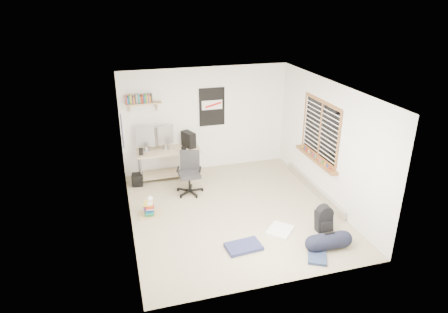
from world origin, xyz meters
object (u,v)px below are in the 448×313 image
object	(u,v)px
desk	(169,163)
book_stack	(149,208)
backpack	(324,220)
office_chair	(189,173)
duffel_bag	(329,242)

from	to	relation	value
desk	book_stack	bearing A→B (deg)	-101.57
backpack	book_stack	xyz separation A→B (m)	(-3.03, 1.43, -0.05)
office_chair	book_stack	size ratio (longest dim) A/B	2.29
office_chair	book_stack	bearing A→B (deg)	-127.15
desk	office_chair	world-z (taller)	office_chair
backpack	book_stack	distance (m)	3.35
desk	book_stack	distance (m)	1.76
backpack	duffel_bag	size ratio (longest dim) A/B	0.68
office_chair	duffel_bag	distance (m)	3.28
desk	book_stack	world-z (taller)	desk
desk	book_stack	size ratio (longest dim) A/B	3.56
desk	office_chair	bearing A→B (deg)	-62.01
backpack	office_chair	bearing A→B (deg)	136.47
desk	backpack	distance (m)	3.88
desk	office_chair	size ratio (longest dim) A/B	1.56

